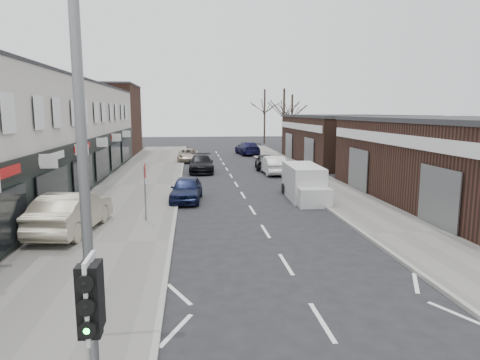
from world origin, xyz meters
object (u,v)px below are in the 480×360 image
object	(u,v)px
traffic_light	(92,316)
parked_car_left_c	(188,155)
parked_car_right_c	(248,148)
street_lamp	(94,141)
sedan_on_pavement	(71,212)
parked_car_right_a	(273,165)
white_van	(304,183)
parked_car_left_a	(186,189)
parked_car_right_b	(265,161)
warning_sign	(145,175)
parked_car_left_b	(201,164)

from	to	relation	value
traffic_light	parked_car_left_c	world-z (taller)	traffic_light
parked_car_right_c	street_lamp	bearing A→B (deg)	73.59
sedan_on_pavement	parked_car_right_a	bearing A→B (deg)	-117.85
street_lamp	parked_car_right_c	bearing A→B (deg)	79.51
white_van	parked_car_left_a	size ratio (longest dim) A/B	1.25
sedan_on_pavement	parked_car_right_b	xyz separation A→B (m)	(11.39, 19.17, -0.27)
parked_car_right_a	white_van	bearing A→B (deg)	88.42
parked_car_right_b	parked_car_right_c	xyz separation A→B (m)	(0.15, 12.95, 0.08)
parked_car_right_a	warning_sign	bearing A→B (deg)	58.41
warning_sign	parked_car_right_c	bearing A→B (deg)	74.18
warning_sign	street_lamp	bearing A→B (deg)	-87.16
parked_car_right_c	warning_sign	bearing A→B (deg)	68.25
warning_sign	white_van	distance (m)	9.75
parked_car_left_c	warning_sign	bearing A→B (deg)	-93.48
parked_car_left_b	parked_car_right_c	xyz separation A→B (m)	(5.78, 14.21, 0.05)
warning_sign	parked_car_left_b	distance (m)	16.66
parked_car_left_b	parked_car_right_c	world-z (taller)	parked_car_right_c
parked_car_right_c	parked_car_left_a	bearing A→B (deg)	69.16
parked_car_right_b	parked_car_right_c	bearing A→B (deg)	-84.81
sedan_on_pavement	parked_car_left_c	xyz separation A→B (m)	(4.64, 25.82, -0.32)
parked_car_left_c	parked_car_right_b	world-z (taller)	parked_car_right_b
parked_car_left_c	parked_car_right_c	size ratio (longest dim) A/B	0.87
white_van	parked_car_left_c	bearing A→B (deg)	111.50
street_lamp	parked_car_right_b	xyz separation A→B (m)	(7.88, 30.40, -3.92)
parked_car_right_a	parked_car_right_b	distance (m)	2.98
parked_car_left_c	parked_car_right_b	bearing A→B (deg)	-43.88
parked_car_right_b	street_lamp	bearing A→B (deg)	81.31
warning_sign	parked_car_right_a	size ratio (longest dim) A/B	0.60
warning_sign	parked_car_right_b	distance (m)	19.61
street_lamp	parked_car_right_a	bearing A→B (deg)	73.69
white_van	parked_car_left_a	bearing A→B (deg)	-178.73
traffic_light	sedan_on_pavement	distance (m)	13.05
traffic_light	sedan_on_pavement	xyz separation A→B (m)	(-3.64, 12.44, -1.45)
warning_sign	parked_car_left_c	size ratio (longest dim) A/B	0.58
parked_car_right_c	traffic_light	bearing A→B (deg)	74.02
parked_car_left_a	parked_car_right_c	size ratio (longest dim) A/B	0.77
traffic_light	white_van	xyz separation A→B (m)	(7.79, 18.52, -1.48)
street_lamp	white_van	bearing A→B (deg)	65.42
traffic_light	white_van	distance (m)	20.14
sedan_on_pavement	parked_car_left_c	bearing A→B (deg)	-92.57
parked_car_left_c	parked_car_right_b	size ratio (longest dim) A/B	1.13
warning_sign	sedan_on_pavement	world-z (taller)	warning_sign
traffic_light	white_van	bearing A→B (deg)	67.18
parked_car_right_a	parked_car_right_b	world-z (taller)	parked_car_right_a
street_lamp	parked_car_left_c	xyz separation A→B (m)	(1.13, 37.05, -3.98)
street_lamp	parked_car_left_c	size ratio (longest dim) A/B	1.73
parked_car_left_a	traffic_light	bearing A→B (deg)	-87.78
parked_car_right_a	parked_car_right_b	size ratio (longest dim) A/B	1.11
street_lamp	sedan_on_pavement	bearing A→B (deg)	107.38
warning_sign	parked_car_left_a	size ratio (longest dim) A/B	0.66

